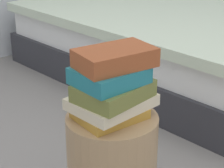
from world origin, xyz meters
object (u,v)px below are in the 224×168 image
object	(u,v)px
side_table	(112,168)
book_rust	(115,58)
book_cream	(112,102)
bed	(175,39)
book_teal	(108,75)
book_ochre	(110,113)
book_olive	(114,91)

from	to	relation	value
side_table	book_rust	xyz separation A→B (m)	(0.01, -0.01, 0.43)
book_cream	bed	bearing A→B (deg)	29.95
bed	book_cream	bearing A→B (deg)	-149.88
book_teal	book_cream	bearing A→B (deg)	10.75
book_ochre	book_cream	xyz separation A→B (m)	(0.02, 0.01, 0.04)
book_ochre	bed	bearing A→B (deg)	37.45
book_rust	book_olive	bearing A→B (deg)	-154.78
side_table	book_cream	bearing A→B (deg)	54.16
book_cream	book_teal	xyz separation A→B (m)	(-0.02, -0.00, 0.11)
bed	book_ochre	world-z (taller)	bed
book_olive	book_teal	xyz separation A→B (m)	(-0.01, 0.01, 0.06)
book_rust	book_cream	bearing A→B (deg)	106.07
book_olive	book_teal	bearing A→B (deg)	130.56
book_olive	book_ochre	bearing A→B (deg)	138.35
side_table	book_olive	world-z (taller)	book_olive
book_teal	book_rust	xyz separation A→B (m)	(0.02, -0.01, 0.06)
book_teal	book_olive	bearing A→B (deg)	-42.22
bed	book_cream	size ratio (longest dim) A/B	7.63
side_table	book_ochre	distance (m)	0.23
side_table	book_ochre	world-z (taller)	book_ochre
side_table	book_ochre	xyz separation A→B (m)	(-0.01, 0.00, 0.23)
book_olive	book_teal	world-z (taller)	book_teal
book_ochre	book_teal	bearing A→B (deg)	113.52
bed	side_table	xyz separation A→B (m)	(-1.37, -0.89, -0.02)
book_ochre	book_teal	xyz separation A→B (m)	(-0.00, 0.00, 0.14)
book_ochre	book_olive	distance (m)	0.09
bed	side_table	world-z (taller)	bed
book_teal	side_table	bearing A→B (deg)	-22.83
book_cream	book_rust	size ratio (longest dim) A/B	1.06
book_teal	book_rust	distance (m)	0.06
bed	book_olive	world-z (taller)	bed
book_ochre	book_cream	world-z (taller)	book_cream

